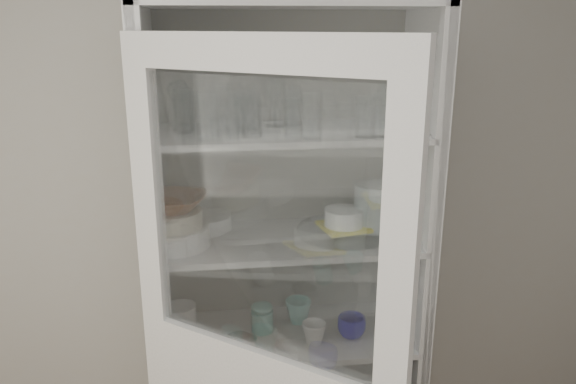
% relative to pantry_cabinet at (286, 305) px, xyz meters
% --- Properties ---
extents(wall_back, '(3.60, 0.02, 2.60)m').
position_rel_pantry_cabinet_xyz_m(wall_back, '(-0.20, 0.16, 0.36)').
color(wall_back, '#ACABA5').
rests_on(wall_back, ground).
extents(pantry_cabinet, '(1.00, 0.45, 2.10)m').
position_rel_pantry_cabinet_xyz_m(pantry_cabinet, '(0.00, 0.00, 0.00)').
color(pantry_cabinet, silver).
rests_on(pantry_cabinet, floor).
extents(tumbler_0, '(0.08, 0.08, 0.15)m').
position_rel_pantry_cabinet_xyz_m(tumbler_0, '(-0.27, -0.23, 0.79)').
color(tumbler_0, silver).
rests_on(tumbler_0, shelf_glass).
extents(tumbler_1, '(0.09, 0.09, 0.15)m').
position_rel_pantry_cabinet_xyz_m(tumbler_1, '(-0.18, -0.18, 0.79)').
color(tumbler_1, silver).
rests_on(tumbler_1, shelf_glass).
extents(tumbler_2, '(0.08, 0.08, 0.13)m').
position_rel_pantry_cabinet_xyz_m(tumbler_2, '(0.00, -0.20, 0.78)').
color(tumbler_2, silver).
rests_on(tumbler_2, shelf_glass).
extents(tumbler_3, '(0.08, 0.08, 0.13)m').
position_rel_pantry_cabinet_xyz_m(tumbler_3, '(-0.13, -0.19, 0.79)').
color(tumbler_3, silver).
rests_on(tumbler_3, shelf_glass).
extents(tumbler_4, '(0.08, 0.08, 0.15)m').
position_rel_pantry_cabinet_xyz_m(tumbler_4, '(0.06, -0.22, 0.79)').
color(tumbler_4, silver).
rests_on(tumbler_4, shelf_glass).
extents(tumbler_5, '(0.09, 0.09, 0.13)m').
position_rel_pantry_cabinet_xyz_m(tumbler_5, '(0.24, -0.22, 0.79)').
color(tumbler_5, silver).
rests_on(tumbler_5, shelf_glass).
extents(tumbler_6, '(0.07, 0.07, 0.14)m').
position_rel_pantry_cabinet_xyz_m(tumbler_6, '(0.29, -0.21, 0.79)').
color(tumbler_6, silver).
rests_on(tumbler_6, shelf_glass).
extents(tumbler_7, '(0.08, 0.08, 0.15)m').
position_rel_pantry_cabinet_xyz_m(tumbler_7, '(-0.36, -0.07, 0.79)').
color(tumbler_7, silver).
rests_on(tumbler_7, shelf_glass).
extents(tumbler_8, '(0.09, 0.09, 0.14)m').
position_rel_pantry_cabinet_xyz_m(tumbler_8, '(-0.15, -0.08, 0.79)').
color(tumbler_8, silver).
rests_on(tumbler_8, shelf_glass).
extents(tumbler_9, '(0.08, 0.08, 0.16)m').
position_rel_pantry_cabinet_xyz_m(tumbler_9, '(-0.23, -0.06, 0.80)').
color(tumbler_9, silver).
rests_on(tumbler_9, shelf_glass).
extents(tumbler_10, '(0.08, 0.08, 0.13)m').
position_rel_pantry_cabinet_xyz_m(tumbler_10, '(-0.16, -0.08, 0.78)').
color(tumbler_10, silver).
rests_on(tumbler_10, shelf_glass).
extents(goblet_0, '(0.08, 0.08, 0.18)m').
position_rel_pantry_cabinet_xyz_m(goblet_0, '(-0.38, 0.06, 0.81)').
color(goblet_0, silver).
rests_on(goblet_0, shelf_glass).
extents(goblet_1, '(0.08, 0.08, 0.19)m').
position_rel_pantry_cabinet_xyz_m(goblet_1, '(-0.04, 0.01, 0.82)').
color(goblet_1, silver).
rests_on(goblet_1, shelf_glass).
extents(goblet_2, '(0.07, 0.07, 0.16)m').
position_rel_pantry_cabinet_xyz_m(goblet_2, '(0.03, 0.03, 0.80)').
color(goblet_2, silver).
rests_on(goblet_2, shelf_glass).
extents(goblet_3, '(0.07, 0.07, 0.16)m').
position_rel_pantry_cabinet_xyz_m(goblet_3, '(0.37, 0.03, 0.80)').
color(goblet_3, silver).
rests_on(goblet_3, shelf_glass).
extents(plate_stack_front, '(0.25, 0.25, 0.07)m').
position_rel_pantry_cabinet_xyz_m(plate_stack_front, '(-0.41, -0.11, 0.36)').
color(plate_stack_front, white).
rests_on(plate_stack_front, shelf_plates).
extents(plate_stack_back, '(0.21, 0.21, 0.06)m').
position_rel_pantry_cabinet_xyz_m(plate_stack_back, '(-0.31, 0.05, 0.35)').
color(plate_stack_back, white).
rests_on(plate_stack_back, shelf_plates).
extents(cream_bowl, '(0.20, 0.20, 0.06)m').
position_rel_pantry_cabinet_xyz_m(cream_bowl, '(-0.41, -0.11, 0.42)').
color(cream_bowl, beige).
rests_on(cream_bowl, plate_stack_front).
extents(terracotta_bowl, '(0.27, 0.27, 0.06)m').
position_rel_pantry_cabinet_xyz_m(terracotta_bowl, '(-0.41, -0.11, 0.48)').
color(terracotta_bowl, brown).
rests_on(terracotta_bowl, cream_bowl).
extents(glass_platter, '(0.38, 0.38, 0.02)m').
position_rel_pantry_cabinet_xyz_m(glass_platter, '(0.21, -0.06, 0.33)').
color(glass_platter, silver).
rests_on(glass_platter, shelf_plates).
extents(yellow_trivet, '(0.20, 0.20, 0.01)m').
position_rel_pantry_cabinet_xyz_m(yellow_trivet, '(0.21, -0.06, 0.35)').
color(yellow_trivet, yellow).
rests_on(yellow_trivet, glass_platter).
extents(white_ramekin, '(0.17, 0.17, 0.06)m').
position_rel_pantry_cabinet_xyz_m(white_ramekin, '(0.21, -0.06, 0.38)').
color(white_ramekin, white).
rests_on(white_ramekin, yellow_trivet).
extents(grey_bowl_stack, '(0.15, 0.15, 0.18)m').
position_rel_pantry_cabinet_xyz_m(grey_bowl_stack, '(0.33, -0.03, 0.41)').
color(grey_bowl_stack, '#B4C3C2').
rests_on(grey_bowl_stack, shelf_plates).
extents(mug_blue, '(0.11, 0.11, 0.09)m').
position_rel_pantry_cabinet_xyz_m(mug_blue, '(0.24, -0.14, -0.04)').
color(mug_blue, '#091196').
rests_on(mug_blue, shelf_mugs).
extents(mug_teal, '(0.13, 0.13, 0.10)m').
position_rel_pantry_cabinet_xyz_m(mug_teal, '(0.05, 0.00, -0.03)').
color(mug_teal, teal).
rests_on(mug_teal, shelf_mugs).
extents(mug_white, '(0.11, 0.11, 0.09)m').
position_rel_pantry_cabinet_xyz_m(mug_white, '(0.09, -0.16, -0.04)').
color(mug_white, white).
rests_on(mug_white, shelf_mugs).
extents(teal_jar, '(0.09, 0.09, 0.10)m').
position_rel_pantry_cabinet_xyz_m(teal_jar, '(-0.10, -0.05, -0.03)').
color(teal_jar, teal).
rests_on(teal_jar, shelf_mugs).
extents(measuring_cups, '(0.09, 0.09, 0.04)m').
position_rel_pantry_cabinet_xyz_m(measuring_cups, '(-0.20, -0.15, -0.06)').
color(measuring_cups, silver).
rests_on(measuring_cups, shelf_mugs).
extents(white_canister, '(0.14, 0.14, 0.13)m').
position_rel_pantry_cabinet_xyz_m(white_canister, '(-0.41, -0.06, -0.01)').
color(white_canister, white).
rests_on(white_canister, shelf_mugs).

